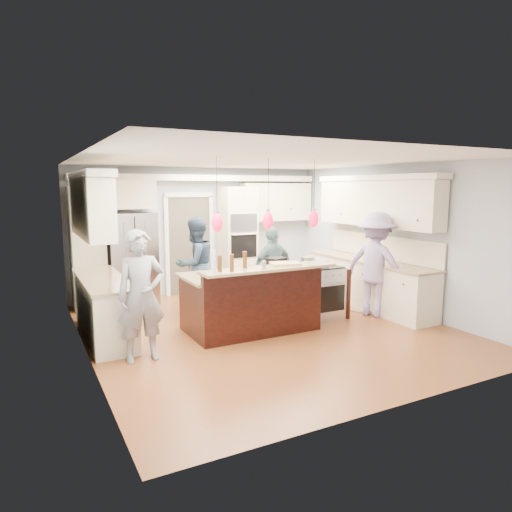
{
  "coord_description": "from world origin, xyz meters",
  "views": [
    {
      "loc": [
        -3.47,
        -6.31,
        2.28
      ],
      "look_at": [
        0.0,
        0.35,
        1.15
      ],
      "focal_mm": 32.0,
      "sensor_mm": 36.0,
      "label": 1
    }
  ],
  "objects_px": {
    "island_range": "(319,292)",
    "person_far_left": "(195,264)",
    "person_bar_end": "(141,296)",
    "kitchen_island": "(250,300)",
    "refrigerator": "(132,259)"
  },
  "relations": [
    {
      "from": "island_range",
      "to": "person_far_left",
      "type": "xyz_separation_m",
      "value": [
        -1.78,
        1.45,
        0.41
      ]
    },
    {
      "from": "kitchen_island",
      "to": "person_far_left",
      "type": "height_order",
      "value": "person_far_left"
    },
    {
      "from": "island_range",
      "to": "person_far_left",
      "type": "distance_m",
      "value": 2.33
    },
    {
      "from": "island_range",
      "to": "person_bar_end",
      "type": "height_order",
      "value": "person_bar_end"
    },
    {
      "from": "refrigerator",
      "to": "island_range",
      "type": "height_order",
      "value": "refrigerator"
    },
    {
      "from": "person_bar_end",
      "to": "island_range",
      "type": "bearing_deg",
      "value": 9.81
    },
    {
      "from": "refrigerator",
      "to": "person_bar_end",
      "type": "relative_size",
      "value": 1.03
    },
    {
      "from": "refrigerator",
      "to": "island_range",
      "type": "relative_size",
      "value": 1.96
    },
    {
      "from": "refrigerator",
      "to": "person_bar_end",
      "type": "height_order",
      "value": "refrigerator"
    },
    {
      "from": "refrigerator",
      "to": "island_range",
      "type": "bearing_deg",
      "value": -42.59
    },
    {
      "from": "refrigerator",
      "to": "kitchen_island",
      "type": "xyz_separation_m",
      "value": [
        1.3,
        -2.57,
        -0.41
      ]
    },
    {
      "from": "person_far_left",
      "to": "refrigerator",
      "type": "bearing_deg",
      "value": -69.04
    },
    {
      "from": "kitchen_island",
      "to": "island_range",
      "type": "relative_size",
      "value": 2.28
    },
    {
      "from": "kitchen_island",
      "to": "person_bar_end",
      "type": "xyz_separation_m",
      "value": [
        -1.87,
        -0.52,
        0.39
      ]
    },
    {
      "from": "refrigerator",
      "to": "island_range",
      "type": "xyz_separation_m",
      "value": [
        2.71,
        -2.49,
        -0.44
      ]
    }
  ]
}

